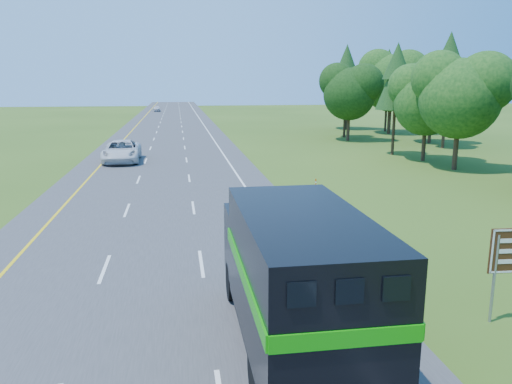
% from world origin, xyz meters
% --- Properties ---
extents(road, '(15.00, 260.00, 0.04)m').
position_xyz_m(road, '(0.00, 50.00, 0.02)').
color(road, '#38383A').
rests_on(road, ground).
extents(lane_markings, '(11.15, 260.00, 0.01)m').
position_xyz_m(lane_markings, '(0.00, 50.00, 0.04)').
color(lane_markings, yellow).
rests_on(lane_markings, road).
extents(tree_wall_right, '(16.00, 100.00, 12.00)m').
position_xyz_m(tree_wall_right, '(26.00, 30.00, 6.00)').
color(tree_wall_right, '#0E360F').
rests_on(tree_wall_right, ground).
extents(horse_truck, '(2.89, 8.96, 3.96)m').
position_xyz_m(horse_truck, '(3.86, 3.94, 2.16)').
color(horse_truck, black).
rests_on(horse_truck, road).
extents(white_suv, '(3.22, 6.81, 1.88)m').
position_xyz_m(white_suv, '(-3.87, 37.98, 0.98)').
color(white_suv, silver).
rests_on(white_suv, road).
extents(far_car, '(1.94, 4.17, 1.38)m').
position_xyz_m(far_car, '(-3.68, 118.08, 0.73)').
color(far_car, silver).
rests_on(far_car, road).
extents(delineator, '(0.08, 0.05, 1.02)m').
position_xyz_m(delineator, '(9.62, 22.40, 0.55)').
color(delineator, '#EC540C').
rests_on(delineator, ground).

